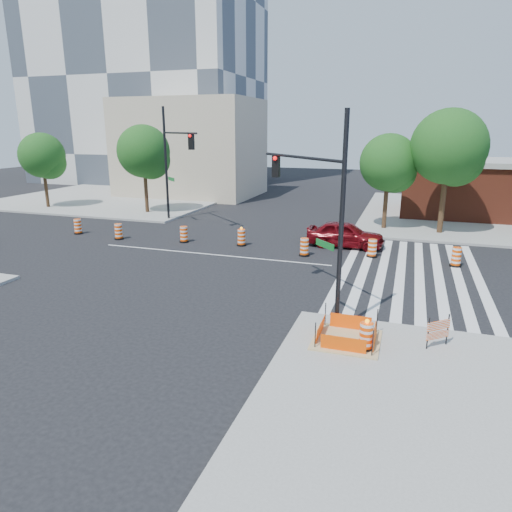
% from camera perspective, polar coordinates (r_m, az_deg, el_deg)
% --- Properties ---
extents(ground, '(120.00, 120.00, 0.00)m').
position_cam_1_polar(ground, '(26.48, -5.65, 0.20)').
color(ground, black).
rests_on(ground, ground).
extents(sidewalk_ne, '(22.00, 22.00, 0.15)m').
position_cam_1_polar(sidewalk_ne, '(42.47, 28.49, 4.35)').
color(sidewalk_ne, gray).
rests_on(sidewalk_ne, ground).
extents(sidewalk_nw, '(22.00, 22.00, 0.15)m').
position_cam_1_polar(sidewalk_nw, '(50.65, -16.08, 7.18)').
color(sidewalk_nw, gray).
rests_on(sidewalk_nw, ground).
extents(crosswalk_east, '(6.75, 13.50, 0.01)m').
position_cam_1_polar(crosswalk_east, '(24.28, 18.68, -2.00)').
color(crosswalk_east, silver).
rests_on(crosswalk_east, ground).
extents(lane_centerline, '(14.00, 0.12, 0.01)m').
position_cam_1_polar(lane_centerline, '(26.48, -5.65, 0.21)').
color(lane_centerline, silver).
rests_on(lane_centerline, ground).
extents(excavation_pit, '(2.20, 2.20, 0.90)m').
position_cam_1_polar(excavation_pit, '(15.86, 11.26, -10.08)').
color(excavation_pit, tan).
rests_on(excavation_pit, ground).
extents(tower_nw, '(28.00, 18.00, 45.00)m').
position_cam_1_polar(tower_nw, '(68.63, -13.88, 28.29)').
color(tower_nw, silver).
rests_on(tower_nw, ground).
extents(brick_storefront, '(16.50, 8.50, 4.60)m').
position_cam_1_polar(brick_storefront, '(42.16, 28.88, 7.33)').
color(brick_storefront, maroon).
rests_on(brick_storefront, ground).
extents(beige_midrise, '(14.00, 10.00, 10.00)m').
position_cam_1_polar(beige_midrise, '(50.60, -8.12, 13.23)').
color(beige_midrise, '#BBAB8F').
rests_on(beige_midrise, ground).
extents(red_coupe, '(4.69, 1.97, 1.59)m').
position_cam_1_polar(red_coupe, '(28.40, 11.06, 2.70)').
color(red_coupe, '#61080D').
rests_on(red_coupe, ground).
extents(signal_pole_se, '(4.04, 4.17, 7.51)m').
position_cam_1_polar(signal_pole_se, '(16.90, 7.63, 7.32)').
color(signal_pole_se, black).
rests_on(signal_pole_se, ground).
extents(signal_pole_nw, '(4.87, 4.38, 8.47)m').
position_cam_1_polar(signal_pole_nw, '(34.70, -10.31, 12.39)').
color(signal_pole_nw, black).
rests_on(signal_pole_nw, ground).
extents(pit_drum, '(0.54, 0.54, 1.05)m').
position_cam_1_polar(pit_drum, '(15.24, 13.59, -9.81)').
color(pit_drum, black).
rests_on(pit_drum, ground).
extents(barricade, '(0.72, 0.63, 1.07)m').
position_cam_1_polar(barricade, '(16.07, 21.81, -8.57)').
color(barricade, '#FF4C05').
rests_on(barricade, ground).
extents(tree_north_a, '(3.94, 3.94, 6.69)m').
position_cam_1_polar(tree_north_a, '(45.34, -25.08, 11.03)').
color(tree_north_a, '#382314').
rests_on(tree_north_a, ground).
extents(tree_north_b, '(4.33, 4.33, 7.36)m').
position_cam_1_polar(tree_north_b, '(39.70, -13.78, 12.23)').
color(tree_north_b, '#382314').
rests_on(tree_north_b, ground).
extents(tree_north_c, '(3.96, 3.96, 6.73)m').
position_cam_1_polar(tree_north_c, '(33.46, 16.29, 10.76)').
color(tree_north_c, '#382314').
rests_on(tree_north_c, ground).
extents(tree_north_d, '(4.90, 4.90, 8.33)m').
position_cam_1_polar(tree_north_d, '(33.11, 22.99, 11.99)').
color(tree_north_d, '#382314').
rests_on(tree_north_d, ground).
extents(median_drum_0, '(0.60, 0.60, 1.02)m').
position_cam_1_polar(median_drum_0, '(33.75, -21.37, 3.40)').
color(median_drum_0, black).
rests_on(median_drum_0, ground).
extents(median_drum_1, '(0.60, 0.60, 1.02)m').
position_cam_1_polar(median_drum_1, '(31.20, -16.80, 2.88)').
color(median_drum_1, black).
rests_on(median_drum_1, ground).
extents(median_drum_2, '(0.60, 0.60, 1.02)m').
position_cam_1_polar(median_drum_2, '(29.46, -9.00, 2.63)').
color(median_drum_2, black).
rests_on(median_drum_2, ground).
extents(median_drum_3, '(0.60, 0.60, 1.18)m').
position_cam_1_polar(median_drum_3, '(28.25, -1.83, 2.28)').
color(median_drum_3, black).
rests_on(median_drum_3, ground).
extents(median_drum_4, '(0.60, 0.60, 1.02)m').
position_cam_1_polar(median_drum_4, '(26.10, 6.07, 1.05)').
color(median_drum_4, black).
rests_on(median_drum_4, ground).
extents(median_drum_5, '(0.60, 0.60, 1.02)m').
position_cam_1_polar(median_drum_5, '(26.53, 14.32, 0.88)').
color(median_drum_5, black).
rests_on(median_drum_5, ground).
extents(median_drum_6, '(0.60, 0.60, 1.02)m').
position_cam_1_polar(median_drum_6, '(26.15, 23.74, -0.19)').
color(median_drum_6, black).
rests_on(median_drum_6, ground).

